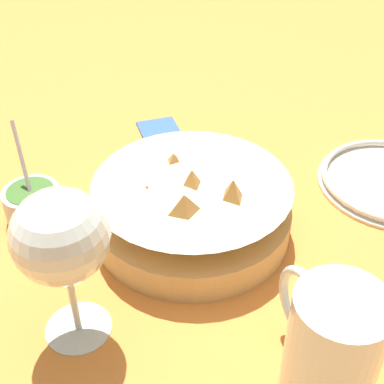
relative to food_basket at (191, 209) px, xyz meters
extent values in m
plane|color=orange|center=(0.04, 0.03, -0.03)|extent=(4.00, 4.00, 0.00)
cylinder|color=tan|center=(0.00, 0.00, -0.02)|extent=(0.24, 0.24, 0.04)
cone|color=beige|center=(0.00, 0.00, 0.00)|extent=(0.23, 0.23, 0.07)
cylinder|color=#3D842D|center=(0.00, 0.00, -0.01)|extent=(0.18, 0.18, 0.01)
pyramid|color=#B77A38|center=(0.05, 0.00, 0.02)|extent=(0.10, 0.10, 0.06)
pyramid|color=#B77A38|center=(0.01, 0.05, 0.02)|extent=(0.08, 0.06, 0.05)
pyramid|color=#B77A38|center=(-0.04, 0.03, 0.03)|extent=(0.06, 0.08, 0.07)
pyramid|color=#B77A38|center=(-0.04, -0.03, 0.03)|extent=(0.07, 0.05, 0.07)
pyramid|color=#B77A38|center=(0.00, 0.00, 0.02)|extent=(0.07, 0.05, 0.06)
cylinder|color=#B7B7BC|center=(0.10, 0.17, -0.01)|extent=(0.07, 0.07, 0.04)
cylinder|color=#42702D|center=(0.10, 0.17, -0.01)|extent=(0.06, 0.06, 0.03)
cylinder|color=#B7B7BC|center=(0.11, 0.17, 0.03)|extent=(0.06, 0.01, 0.11)
cylinder|color=silver|center=(-0.09, 0.16, -0.03)|extent=(0.07, 0.07, 0.00)
cylinder|color=silver|center=(-0.09, 0.16, 0.01)|extent=(0.01, 0.01, 0.08)
sphere|color=silver|center=(-0.09, 0.16, 0.09)|extent=(0.09, 0.09, 0.09)
sphere|color=#E5B77F|center=(-0.09, 0.16, 0.08)|extent=(0.06, 0.06, 0.06)
cylinder|color=silver|center=(-0.24, -0.03, 0.02)|extent=(0.08, 0.08, 0.12)
cylinder|color=gold|center=(-0.24, -0.03, 0.01)|extent=(0.07, 0.07, 0.08)
torus|color=silver|center=(-0.20, -0.03, 0.03)|extent=(0.08, 0.01, 0.08)
cube|color=#38608E|center=(0.22, -0.05, -0.03)|extent=(0.11, 0.07, 0.01)
camera|label=1|loc=(-0.45, 0.19, 0.40)|focal=50.00mm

